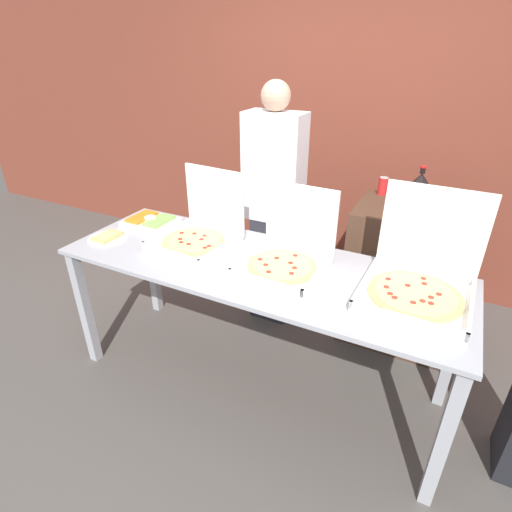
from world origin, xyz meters
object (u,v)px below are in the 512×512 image
Objects in this scene: paper_plate_front_center at (108,237)px; person_guest_plaid at (273,208)px; pizza_box_near_left at (419,279)px; veggie_tray at (151,221)px; pizza_box_near_right at (199,231)px; soda_bottle at (418,193)px; soda_can_silver at (464,216)px; soda_can_colored at (383,186)px; pizza_box_far_right at (287,255)px.

paper_plate_front_center is 1.13m from person_guest_plaid.
pizza_box_near_left is 2.17× the size of paper_plate_front_center.
veggie_tray reaches higher than paper_plate_front_center.
pizza_box_near_right reaches higher than veggie_tray.
pizza_box_near_right is 1.46× the size of veggie_tray.
soda_bottle is 0.17× the size of person_guest_plaid.
soda_can_silver is 1.21m from person_guest_plaid.
paper_plate_front_center is at bearing -139.40° from soda_can_colored.
pizza_box_near_right is at bearing -155.01° from soda_can_silver.
soda_bottle is 0.29m from soda_can_silver.
pizza_box_near_right reaches higher than soda_can_silver.
veggie_tray is 1.09× the size of soda_bottle.
pizza_box_far_right is 0.94× the size of pizza_box_near_right.
pizza_box_far_right reaches higher than soda_can_silver.
pizza_box_near_right is at bearing 70.70° from person_guest_plaid.
person_guest_plaid is (-0.38, 0.65, -0.02)m from pizza_box_far_right.
pizza_box_near_left is 1.22m from person_guest_plaid.
pizza_box_near_left reaches higher than soda_bottle.
pizza_box_far_right is (-0.67, -0.04, -0.01)m from pizza_box_near_left.
pizza_box_near_right is 3.91× the size of soda_can_silver.
soda_bottle is 0.96m from person_guest_plaid.
pizza_box_near_left is 1.59× the size of veggie_tray.
person_guest_plaid is at bearing 47.36° from paper_plate_front_center.
pizza_box_far_right is 1.16m from paper_plate_front_center.
soda_can_silver is at bearing 79.47° from pizza_box_near_left.
pizza_box_near_left is 1.73m from veggie_tray.
person_guest_plaid reaches higher than pizza_box_near_left.
paper_plate_front_center is 0.32m from veggie_tray.
soda_can_silver is (0.27, -0.08, -0.07)m from soda_bottle.
veggie_tray is 1.64m from soda_can_colored.
pizza_box_far_right is 3.67× the size of soda_can_silver.
soda_bottle reaches higher than paper_plate_front_center.
soda_bottle is (-0.13, 0.74, 0.19)m from pizza_box_near_left.
pizza_box_far_right is 1.10m from soda_can_colored.
soda_can_colored reaches higher than paper_plate_front_center.
paper_plate_front_center is at bearing -106.63° from veggie_tray.
soda_can_colored is at bearing -149.27° from person_guest_plaid.
person_guest_plaid is (-1.06, 0.61, -0.03)m from pizza_box_near_left.
pizza_box_near_right is 0.65m from person_guest_plaid.
soda_can_silver reaches higher than veggie_tray.
soda_can_silver is (0.14, 0.65, 0.12)m from pizza_box_near_left.
paper_plate_front_center is 2.16m from soda_can_silver.
pizza_box_near_left is at bearing 5.39° from pizza_box_near_right.
pizza_box_near_left is 0.77m from soda_bottle.
pizza_box_near_right is 1.60× the size of soda_bottle.
pizza_box_near_right is 1.35m from soda_can_colored.
soda_bottle is at bearing 101.88° from pizza_box_near_left.
soda_can_silver is (1.87, 0.57, 0.18)m from veggie_tray.
pizza_box_near_right is at bearing 178.53° from pizza_box_far_right.
pizza_box_near_right is (-1.27, -0.01, -0.01)m from pizza_box_near_left.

